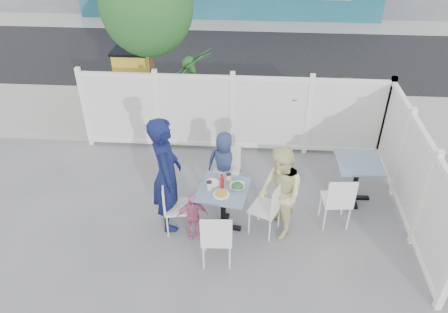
# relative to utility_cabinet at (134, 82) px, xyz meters

# --- Properties ---
(ground) EXTENTS (80.00, 80.00, 0.00)m
(ground) POSITION_rel_utility_cabinet_xyz_m (2.23, -4.00, -0.69)
(ground) COLOR slate
(near_sidewalk) EXTENTS (24.00, 2.60, 0.01)m
(near_sidewalk) POSITION_rel_utility_cabinet_xyz_m (2.23, -0.20, -0.69)
(near_sidewalk) COLOR gray
(near_sidewalk) RESTS_ON ground
(street) EXTENTS (24.00, 5.00, 0.01)m
(street) POSITION_rel_utility_cabinet_xyz_m (2.23, 3.50, -0.69)
(street) COLOR black
(street) RESTS_ON ground
(far_sidewalk) EXTENTS (24.00, 1.60, 0.01)m
(far_sidewalk) POSITION_rel_utility_cabinet_xyz_m (2.23, 6.60, -0.69)
(far_sidewalk) COLOR gray
(far_sidewalk) RESTS_ON ground
(fence_back) EXTENTS (5.86, 0.08, 1.60)m
(fence_back) POSITION_rel_utility_cabinet_xyz_m (2.33, -1.60, 0.09)
(fence_back) COLOR white
(fence_back) RESTS_ON ground
(fence_right) EXTENTS (0.08, 3.66, 1.60)m
(fence_right) POSITION_rel_utility_cabinet_xyz_m (5.23, -3.40, 0.09)
(fence_right) COLOR white
(fence_right) RESTS_ON ground
(tree) EXTENTS (1.80, 1.62, 3.59)m
(tree) POSITION_rel_utility_cabinet_xyz_m (0.63, -0.70, 1.90)
(tree) COLOR #382316
(tree) RESTS_ON ground
(utility_cabinet) EXTENTS (0.74, 0.53, 1.38)m
(utility_cabinet) POSITION_rel_utility_cabinet_xyz_m (0.00, 0.00, 0.00)
(utility_cabinet) COLOR gold
(utility_cabinet) RESTS_ON ground
(potted_shrub_a) EXTENTS (1.31, 1.31, 1.82)m
(potted_shrub_a) POSITION_rel_utility_cabinet_xyz_m (1.51, -0.90, 0.22)
(potted_shrub_a) COLOR #1C5626
(potted_shrub_a) RESTS_ON ground
(potted_shrub_b) EXTENTS (1.66, 1.52, 1.59)m
(potted_shrub_b) POSITION_rel_utility_cabinet_xyz_m (3.88, -1.00, 0.10)
(potted_shrub_b) COLOR #1C5626
(potted_shrub_b) RESTS_ON ground
(main_table) EXTENTS (0.85, 0.85, 0.78)m
(main_table) POSITION_rel_utility_cabinet_xyz_m (2.32, -3.88, -0.08)
(main_table) COLOR #495F80
(main_table) RESTS_ON ground
(spare_table) EXTENTS (0.74, 0.74, 0.77)m
(spare_table) POSITION_rel_utility_cabinet_xyz_m (4.50, -3.01, -0.09)
(spare_table) COLOR #495F80
(spare_table) RESTS_ON ground
(chair_left) EXTENTS (0.46, 0.47, 0.90)m
(chair_left) POSITION_rel_utility_cabinet_xyz_m (1.54, -3.97, -0.17)
(chair_left) COLOR white
(chair_left) RESTS_ON ground
(chair_right) EXTENTS (0.55, 0.56, 0.94)m
(chair_right) POSITION_rel_utility_cabinet_xyz_m (3.04, -3.94, -0.14)
(chair_right) COLOR white
(chair_right) RESTS_ON ground
(chair_back) EXTENTS (0.55, 0.54, 0.96)m
(chair_back) POSITION_rel_utility_cabinet_xyz_m (2.30, -3.08, -0.13)
(chair_back) COLOR white
(chair_back) RESTS_ON ground
(chair_near) EXTENTS (0.45, 0.44, 0.95)m
(chair_near) POSITION_rel_utility_cabinet_xyz_m (2.29, -4.66, -0.14)
(chair_near) COLOR white
(chair_near) RESTS_ON ground
(chair_spare) EXTENTS (0.47, 0.46, 0.96)m
(chair_spare) POSITION_rel_utility_cabinet_xyz_m (4.08, -3.72, -0.13)
(chair_spare) COLOR white
(chair_spare) RESTS_ON ground
(man) EXTENTS (0.60, 0.78, 1.92)m
(man) POSITION_rel_utility_cabinet_xyz_m (1.46, -3.83, 0.27)
(man) COLOR #0F1541
(man) RESTS_ON ground
(woman) EXTENTS (0.81, 0.90, 1.53)m
(woman) POSITION_rel_utility_cabinet_xyz_m (3.17, -3.91, 0.07)
(woman) COLOR #D4CE50
(woman) RESTS_ON ground
(boy) EXTENTS (0.61, 0.42, 1.18)m
(boy) POSITION_rel_utility_cabinet_xyz_m (2.27, -2.95, -0.10)
(boy) COLOR navy
(boy) RESTS_ON ground
(toddler) EXTENTS (0.51, 0.31, 0.82)m
(toddler) POSITION_rel_utility_cabinet_xyz_m (1.87, -4.11, -0.28)
(toddler) COLOR pink
(toddler) RESTS_ON ground
(plate_main) EXTENTS (0.25, 0.25, 0.02)m
(plate_main) POSITION_rel_utility_cabinet_xyz_m (2.30, -4.03, 0.10)
(plate_main) COLOR white
(plate_main) RESTS_ON main_table
(plate_side) EXTENTS (0.22, 0.22, 0.01)m
(plate_side) POSITION_rel_utility_cabinet_xyz_m (2.15, -3.75, 0.10)
(plate_side) COLOR white
(plate_side) RESTS_ON main_table
(salad_bowl) EXTENTS (0.23, 0.23, 0.06)m
(salad_bowl) POSITION_rel_utility_cabinet_xyz_m (2.53, -3.85, 0.12)
(salad_bowl) COLOR white
(salad_bowl) RESTS_ON main_table
(coffee_cup_a) EXTENTS (0.08, 0.08, 0.13)m
(coffee_cup_a) POSITION_rel_utility_cabinet_xyz_m (2.11, -3.90, 0.15)
(coffee_cup_a) COLOR beige
(coffee_cup_a) RESTS_ON main_table
(coffee_cup_b) EXTENTS (0.08, 0.08, 0.12)m
(coffee_cup_b) POSITION_rel_utility_cabinet_xyz_m (2.39, -3.68, 0.15)
(coffee_cup_b) COLOR beige
(coffee_cup_b) RESTS_ON main_table
(ketchup_bottle) EXTENTS (0.06, 0.06, 0.19)m
(ketchup_bottle) POSITION_rel_utility_cabinet_xyz_m (2.31, -3.84, 0.18)
(ketchup_bottle) COLOR #AE0D0F
(ketchup_bottle) RESTS_ON main_table
(salt_shaker) EXTENTS (0.03, 0.03, 0.08)m
(salt_shaker) POSITION_rel_utility_cabinet_xyz_m (2.27, -3.61, 0.13)
(salt_shaker) COLOR white
(salt_shaker) RESTS_ON main_table
(pepper_shaker) EXTENTS (0.03, 0.03, 0.08)m
(pepper_shaker) POSITION_rel_utility_cabinet_xyz_m (2.28, -3.63, 0.13)
(pepper_shaker) COLOR black
(pepper_shaker) RESTS_ON main_table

